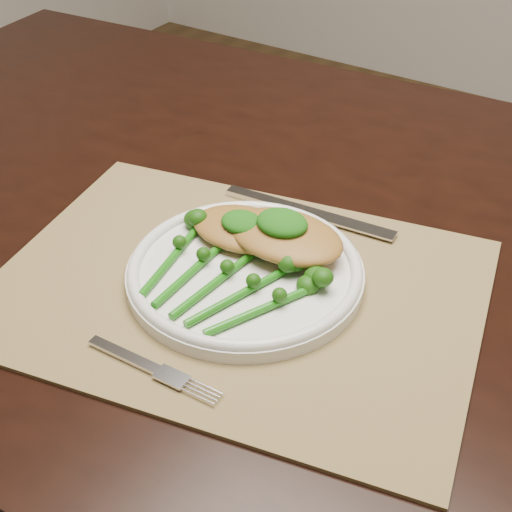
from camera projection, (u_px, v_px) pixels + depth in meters
The scene contains 10 objects.
dining_table at pixel (300, 432), 1.06m from camera, with size 1.67×1.03×0.75m.
placemat at pixel (236, 289), 0.74m from camera, with size 0.50×0.36×0.00m, color olive.
dinner_plate at pixel (245, 271), 0.74m from camera, with size 0.25×0.25×0.02m.
knife at pixel (292, 208), 0.85m from camera, with size 0.22×0.04×0.01m.
fork at pixel (161, 372), 0.64m from camera, with size 0.14×0.02×0.00m.
chicken_fillet_left at pixel (244, 229), 0.78m from camera, with size 0.12×0.08×0.02m, color #A5722F.
chicken_fillet_right at pixel (285, 236), 0.75m from camera, with size 0.13×0.09×0.03m, color #A5722F.
pesto_dollop_left at pixel (242, 222), 0.76m from camera, with size 0.05×0.04×0.02m, color #0E460A.
pesto_dollop_right at pixel (282, 223), 0.75m from camera, with size 0.06×0.05×0.02m, color #0E460A.
broccolini_bundle at pixel (215, 283), 0.72m from camera, with size 0.16×0.18×0.04m.
Camera 1 is at (0.28, -0.74, 1.23)m, focal length 50.00 mm.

